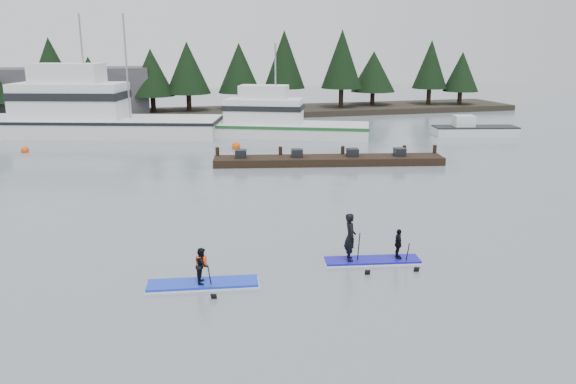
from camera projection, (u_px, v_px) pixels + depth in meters
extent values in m
plane|color=slate|center=(333.00, 267.00, 19.10)|extent=(160.00, 160.00, 0.00)
cube|color=#2D281E|center=(199.00, 113.00, 58.26)|extent=(70.00, 8.00, 0.60)
cube|color=#4C4C51|center=(56.00, 93.00, 56.09)|extent=(18.00, 6.00, 5.00)
cube|color=white|center=(101.00, 134.00, 46.37)|extent=(20.24, 10.93, 2.60)
cube|color=white|center=(70.00, 100.00, 45.77)|extent=(9.54, 6.31, 2.82)
cylinder|color=gray|center=(83.00, 67.00, 45.02)|extent=(0.14, 0.14, 8.20)
cube|color=white|center=(284.00, 135.00, 45.80)|extent=(14.11, 8.90, 1.95)
cube|color=white|center=(264.00, 111.00, 45.52)|extent=(6.76, 4.97, 1.95)
cylinder|color=gray|center=(275.00, 84.00, 44.83)|extent=(0.14, 0.14, 6.29)
cube|color=white|center=(475.00, 131.00, 45.97)|extent=(6.93, 3.38, 0.78)
cube|color=black|center=(329.00, 160.00, 35.24)|extent=(14.45, 4.76, 0.48)
sphere|color=#E7510B|center=(25.00, 152.00, 39.12)|extent=(0.55, 0.55, 0.55)
sphere|color=#E7510B|center=(355.00, 135.00, 46.60)|extent=(0.60, 0.60, 0.60)
sphere|color=#E7510B|center=(236.00, 149.00, 40.47)|extent=(0.63, 0.63, 0.63)
cube|color=#1635D5|center=(203.00, 284.00, 17.60)|extent=(3.54, 1.32, 0.13)
imported|color=black|center=(202.00, 265.00, 17.44)|extent=(0.50, 0.61, 1.13)
cube|color=#FF5515|center=(202.00, 261.00, 17.40)|extent=(0.33, 0.24, 0.32)
cylinder|color=black|center=(211.00, 282.00, 17.38)|extent=(0.27, 0.83, 1.45)
cube|color=#1511A8|center=(372.00, 260.00, 19.51)|extent=(3.38, 1.34, 0.12)
imported|color=black|center=(350.00, 237.00, 19.22)|extent=(0.50, 0.67, 1.67)
cylinder|color=black|center=(358.00, 251.00, 19.14)|extent=(0.33, 0.93, 1.64)
imported|color=black|center=(398.00, 244.00, 19.43)|extent=(0.36, 0.66, 1.06)
cylinder|color=black|center=(406.00, 259.00, 19.36)|extent=(0.30, 0.81, 1.43)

